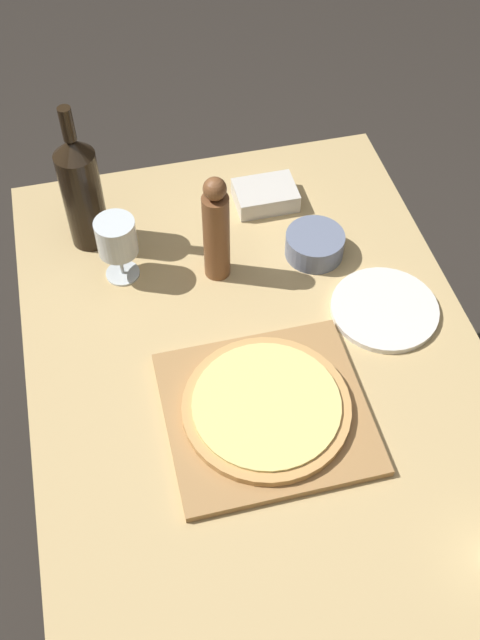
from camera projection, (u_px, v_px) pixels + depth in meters
ground_plane at (257, 528)px, 2.08m from camera, size 12.00×12.00×0.00m
dining_table at (263, 404)px, 1.58m from camera, size 0.93×1.41×0.74m
cutting_board at (266, 412)px, 1.45m from camera, size 0.39×0.36×0.02m
pizza at (266, 407)px, 1.43m from camera, size 0.33×0.33×0.02m
wine_bottle at (82, 191)px, 1.64m from camera, size 0.09×0.09×0.36m
pepper_mill at (216, 231)px, 1.59m from camera, size 0.06×0.06×0.27m
wine_glass at (117, 239)px, 1.60m from camera, size 0.09×0.09×0.16m
small_bowl at (315, 245)px, 1.70m from camera, size 0.13×0.13×0.06m
dinner_plate at (384, 309)px, 1.61m from camera, size 0.23×0.23×0.01m
food_container at (265, 195)px, 1.81m from camera, size 0.15×0.11×0.05m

